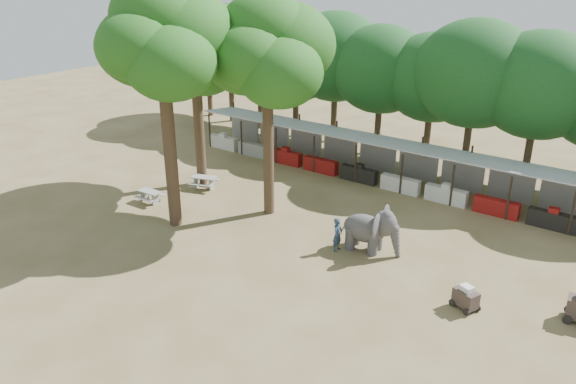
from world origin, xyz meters
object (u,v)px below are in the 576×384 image
Objects in this scene: elephant at (371,229)px; cart_front at (466,297)px; yard_tree_left at (195,46)px; picnic_table_near at (150,195)px; picnic_table_far at (204,181)px; handler at (338,235)px; yard_tree_center at (162,41)px; yard_tree_back at (267,51)px.

cart_front is at bearing -28.25° from elephant.
yard_tree_left is 7.77× the size of picnic_table_near.
picnic_table_far is at bearing -167.22° from cart_front.
picnic_table_near is 0.78× the size of picnic_table_far.
handler is at bearing -150.82° from elephant.
handler is at bearing -13.45° from yard_tree_left.
cart_front is at bearing -102.81° from handler.
picnic_table_near is at bearing -176.97° from elephant.
picnic_table_near is at bearing -156.20° from cart_front.
yard_tree_center is 1.06× the size of yard_tree_back.
yard_tree_center reaches higher than yard_tree_left.
yard_tree_left reaches higher than handler.
yard_tree_left is 6.03× the size of picnic_table_far.
cart_front reaches higher than picnic_table_near.
picnic_table_near is at bearing 93.65° from handler.
picnic_table_far is 17.34m from cart_front.
elephant is 1.60× the size of picnic_table_far.
yard_tree_back is 3.87× the size of elephant.
handler is 11.57m from picnic_table_near.
yard_tree_left is at bearing -169.06° from cart_front.
handler is 0.90× the size of picnic_table_far.
yard_tree_center is at bearing 102.09° from handler.
elephant reaches higher than cart_front.
elephant reaches higher than picnic_table_far.
cart_front is (14.93, 1.16, -8.71)m from yard_tree_center.
picnic_table_far reaches higher than picnic_table_near.
yard_tree_back is at bearing 53.14° from yard_tree_center.
handler is at bearing 4.06° from picnic_table_near.
cart_front is (11.93, -2.84, -8.04)m from yard_tree_back.
yard_tree_back is at bearing 166.01° from elephant.
yard_tree_left is at bearing 85.93° from picnic_table_near.
elephant is 5.70m from cart_front.
yard_tree_center reaches higher than picnic_table_near.
cart_front reaches higher than picnic_table_far.
picnic_table_far is at bearing 76.30° from handler.
yard_tree_back is 9.57m from handler.
yard_tree_back reaches higher than cart_front.
cart_front is (17.93, -3.84, -7.70)m from yard_tree_left.
elephant is (9.64, 3.20, -8.10)m from yard_tree_center.
cart_front is at bearing 4.43° from yard_tree_center.
yard_tree_center is 7.34× the size of handler.
yard_tree_left is 19.89m from cart_front.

